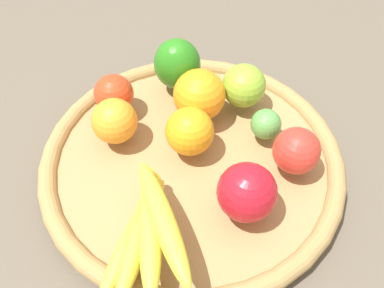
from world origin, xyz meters
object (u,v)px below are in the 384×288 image
orange_0 (199,95)px  apple_3 (247,192)px  apple_0 (244,86)px  orange_2 (114,121)px  banana_bunch (147,229)px  lime_0 (267,126)px  orange_1 (189,132)px  apple_1 (296,151)px  bell_pepper (177,64)px  apple_2 (114,94)px

orange_0 → apple_3: bearing=-89.6°
apple_0 → orange_2: 0.22m
banana_bunch → lime_0: bearing=28.7°
orange_1 → orange_0: 0.07m
apple_1 → orange_2: 0.27m
apple_1 → lime_0: size_ratio=1.44×
orange_1 → bell_pepper: (0.02, 0.14, 0.01)m
apple_3 → orange_2: size_ratio=1.14×
apple_3 → apple_0: bearing=68.5°
orange_2 → lime_0: size_ratio=1.46×
apple_1 → apple_2: bearing=138.6°
lime_0 → bell_pepper: 0.19m
orange_2 → orange_0: bearing=3.1°
apple_1 → bell_pepper: bearing=116.3°
lime_0 → banana_bunch: bearing=-151.3°
bell_pepper → apple_1: bearing=-44.9°
orange_1 → orange_0: bearing=59.7°
apple_0 → lime_0: size_ratio=1.51×
apple_0 → apple_3: bearing=-111.5°
banana_bunch → apple_3: size_ratio=2.31×
apple_2 → apple_0: 0.21m
orange_0 → bell_pepper: bearing=99.0°
apple_3 → apple_0: size_ratio=1.11×
apple_2 → apple_3: apple_3 is taller
apple_2 → apple_1: size_ratio=0.94×
orange_1 → apple_1: 0.16m
orange_0 → apple_0: orange_0 is taller
apple_3 → lime_0: bearing=53.7°
apple_2 → bell_pepper: bearing=12.3°
apple_1 → orange_2: size_ratio=0.98×
apple_2 → bell_pepper: size_ratio=0.71×
orange_0 → orange_2: bearing=-176.9°
apple_3 → apple_2: bearing=117.7°
apple_3 → lime_0: 0.14m
banana_bunch → apple_0: apple_0 is taller
apple_3 → orange_2: 0.23m
banana_bunch → bell_pepper: bell_pepper is taller
apple_2 → orange_1: bearing=-52.7°
lime_0 → orange_1: bearing=172.9°
apple_3 → bell_pepper: 0.27m
apple_2 → bell_pepper: bell_pepper is taller
apple_0 → lime_0: apple_0 is taller
apple_2 → orange_2: bearing=-99.7°
orange_2 → bell_pepper: 0.15m
bell_pepper → banana_bunch: bearing=-94.9°
orange_1 → apple_2: 0.15m
apple_1 → orange_2: bearing=149.9°
orange_0 → lime_0: (0.08, -0.08, -0.02)m
banana_bunch → apple_0: (0.21, 0.20, 0.00)m
lime_0 → orange_0: bearing=136.6°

